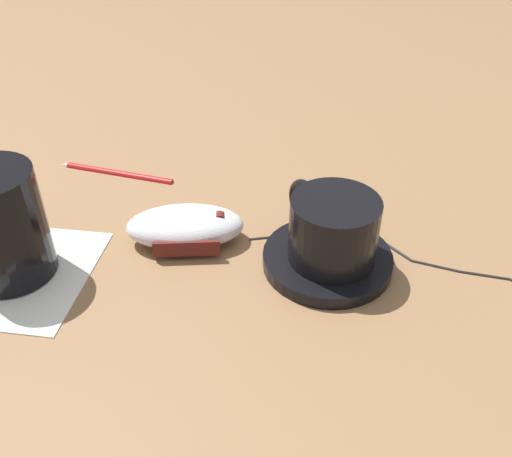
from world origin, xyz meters
TOP-DOWN VIEW (x-y plane):
  - ground_plane at (0.00, 0.00)m, footprint 3.00×3.00m
  - saucer at (0.10, -0.13)m, footprint 0.12×0.12m
  - coffee_cup at (0.10, -0.14)m, footprint 0.08×0.11m
  - computer_mouse at (0.05, -0.00)m, footprint 0.12×0.13m
  - mouse_cable at (0.15, -0.18)m, footprint 0.09×0.28m
  - napkin_under_glass at (-0.08, 0.10)m, footprint 0.19×0.19m
  - pen at (0.10, 0.15)m, footprint 0.05×0.14m

SIDE VIEW (x-z plane):
  - ground_plane at x=0.00m, z-range 0.00..0.00m
  - napkin_under_glass at x=-0.08m, z-range 0.00..0.00m
  - mouse_cable at x=0.15m, z-range 0.00..0.00m
  - pen at x=0.10m, z-range 0.00..0.01m
  - saucer at x=0.10m, z-range 0.00..0.01m
  - computer_mouse at x=0.05m, z-range 0.00..0.04m
  - coffee_cup at x=0.10m, z-range 0.01..0.08m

